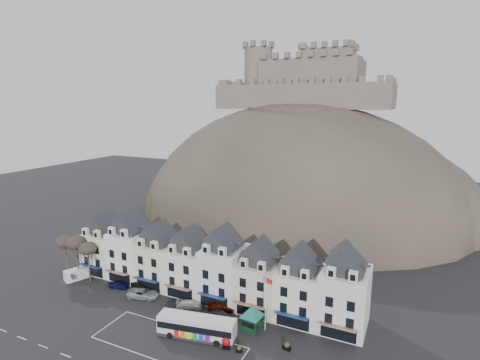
% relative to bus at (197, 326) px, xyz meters
% --- Properties ---
extents(ground, '(300.00, 300.00, 0.00)m').
position_rel_bus_xyz_m(ground, '(-5.01, -4.07, -1.80)').
color(ground, black).
rests_on(ground, ground).
extents(coach_bay_markings, '(22.00, 7.50, 0.01)m').
position_rel_bus_xyz_m(coach_bay_markings, '(-3.01, -2.82, -1.80)').
color(coach_bay_markings, silver).
rests_on(coach_bay_markings, ground).
extents(townhouse_terrace, '(54.40, 9.35, 11.80)m').
position_rel_bus_xyz_m(townhouse_terrace, '(-4.86, 11.90, 3.50)').
color(townhouse_terrace, white).
rests_on(townhouse_terrace, ground).
extents(castle_hill, '(100.00, 76.00, 68.00)m').
position_rel_bus_xyz_m(castle_hill, '(-3.75, 64.89, -1.69)').
color(castle_hill, '#36302A').
rests_on(castle_hill, ground).
extents(castle, '(50.20, 22.20, 22.00)m').
position_rel_bus_xyz_m(castle, '(-4.50, 71.87, 38.40)').
color(castle, '#685B4F').
rests_on(castle, ground).
extents(tree_left_far, '(3.61, 3.61, 8.24)m').
position_rel_bus_xyz_m(tree_left_far, '(-34.01, 6.43, 5.10)').
color(tree_left_far, '#382F24').
rests_on(tree_left_far, ground).
extents(tree_left_mid, '(3.78, 3.78, 8.64)m').
position_rel_bus_xyz_m(tree_left_mid, '(-31.01, 6.43, 5.45)').
color(tree_left_mid, '#382F24').
rests_on(tree_left_mid, ground).
extents(tree_left_near, '(3.43, 3.43, 7.84)m').
position_rel_bus_xyz_m(tree_left_near, '(-28.01, 6.43, 4.76)').
color(tree_left_near, '#382F24').
rests_on(tree_left_near, ground).
extents(bus, '(11.81, 4.72, 3.25)m').
position_rel_bus_xyz_m(bus, '(0.00, 0.00, 0.00)').
color(bus, '#262628').
rests_on(bus, ground).
extents(bus_shelter, '(5.97, 5.97, 3.81)m').
position_rel_bus_xyz_m(bus_shelter, '(6.49, 5.23, 1.16)').
color(bus_shelter, black).
rests_on(bus_shelter, ground).
extents(red_buoy, '(1.45, 1.45, 1.70)m').
position_rel_bus_xyz_m(red_buoy, '(4.99, -0.21, -0.93)').
color(red_buoy, black).
rests_on(red_buoy, ground).
extents(flagpole, '(1.22, 0.46, 8.81)m').
position_rel_bus_xyz_m(flagpole, '(8.44, 5.90, 3.23)').
color(flagpole, silver).
rests_on(flagpole, ground).
extents(white_van, '(3.49, 4.89, 2.05)m').
position_rel_bus_xyz_m(white_van, '(-30.98, 6.00, -0.77)').
color(white_van, white).
rests_on(white_van, ground).
extents(planter_west, '(1.03, 0.79, 0.92)m').
position_rel_bus_xyz_m(planter_west, '(6.99, -0.34, -1.35)').
color(planter_west, black).
rests_on(planter_west, ground).
extents(planter_east, '(1.19, 0.78, 1.12)m').
position_rel_bus_xyz_m(planter_east, '(12.75, 2.93, -1.26)').
color(planter_east, black).
rests_on(planter_east, ground).
extents(car_navy, '(3.98, 2.19, 1.28)m').
position_rel_bus_xyz_m(car_navy, '(-21.01, 6.58, -1.16)').
color(car_navy, '#0E0E48').
rests_on(car_navy, ground).
extents(car_black, '(4.59, 2.35, 1.44)m').
position_rel_bus_xyz_m(car_black, '(-16.77, 7.88, -1.08)').
color(car_black, black).
rests_on(car_black, ground).
extents(car_silver, '(5.91, 3.81, 1.54)m').
position_rel_bus_xyz_m(car_silver, '(-14.61, 5.72, -1.03)').
color(car_silver, '#A0A4A8').
rests_on(car_silver, ground).
extents(car_white, '(4.66, 3.31, 1.25)m').
position_rel_bus_xyz_m(car_white, '(-5.41, 6.40, -1.17)').
color(car_white, white).
rests_on(car_white, ground).
extents(car_maroon, '(4.69, 2.96, 1.49)m').
position_rel_bus_xyz_m(car_maroon, '(-0.21, 7.93, -1.05)').
color(car_maroon, '#581205').
rests_on(car_maroon, ground).
extents(car_charcoal, '(3.92, 1.55, 1.27)m').
position_rel_bus_xyz_m(car_charcoal, '(0.99, 5.43, -1.16)').
color(car_charcoal, black).
rests_on(car_charcoal, ground).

